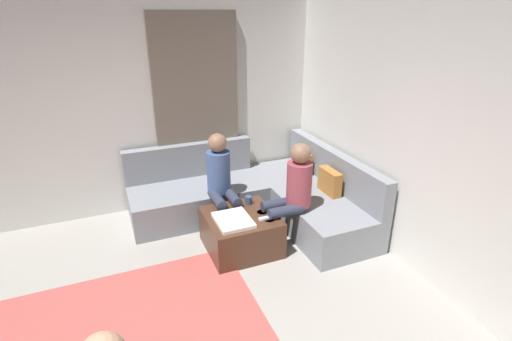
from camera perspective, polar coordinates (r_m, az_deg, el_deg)
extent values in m
cube|color=silver|center=(3.64, 30.28, 1.14)|extent=(6.00, 0.12, 2.70)
cube|color=silver|center=(5.07, -23.54, 7.79)|extent=(0.12, 6.00, 2.70)
cube|color=#726659|center=(5.13, -8.70, 8.43)|extent=(0.06, 1.10, 2.50)
cube|color=gray|center=(4.97, 7.64, -4.86)|extent=(2.10, 0.85, 0.42)
cube|color=gray|center=(4.97, 11.45, 0.37)|extent=(2.10, 0.14, 0.45)
cube|color=gray|center=(5.06, -8.64, -4.38)|extent=(0.85, 1.70, 0.42)
cube|color=gray|center=(5.21, -9.90, 1.55)|extent=(0.14, 1.70, 0.45)
cube|color=#B27233|center=(5.31, 6.80, 0.95)|extent=(0.36, 0.12, 0.36)
cube|color=#B27233|center=(4.76, 10.86, -1.96)|extent=(0.36, 0.12, 0.36)
cube|color=#4C2D1E|center=(4.34, -2.26, -9.10)|extent=(0.76, 0.76, 0.42)
cube|color=white|center=(4.11, -3.40, -7.38)|extent=(0.44, 0.36, 0.04)
cylinder|color=#334C72|center=(4.45, -1.12, -4.43)|extent=(0.08, 0.08, 0.10)
cube|color=white|center=(4.15, 1.44, -7.10)|extent=(0.05, 0.15, 0.02)
cylinder|color=#2D3347|center=(4.26, 1.90, -9.73)|extent=(0.12, 0.12, 0.42)
cylinder|color=#2D3347|center=(4.40, 0.93, -8.57)|extent=(0.12, 0.12, 0.42)
cylinder|color=#2D3347|center=(4.20, 4.45, -6.03)|extent=(0.12, 0.40, 0.12)
cylinder|color=#2D3347|center=(4.34, 3.38, -4.98)|extent=(0.12, 0.40, 0.12)
cylinder|color=#993F4C|center=(4.25, 6.42, -2.01)|extent=(0.28, 0.28, 0.50)
sphere|color=#8C664C|center=(4.11, 6.64, 2.55)|extent=(0.22, 0.22, 0.22)
cylinder|color=#2D3347|center=(4.48, -2.68, -8.00)|extent=(0.12, 0.12, 0.42)
cylinder|color=#2D3347|center=(4.43, -4.89, -8.44)|extent=(0.12, 0.12, 0.42)
cylinder|color=#2D3347|center=(4.51, -3.61, -3.85)|extent=(0.40, 0.12, 0.12)
cylinder|color=#2D3347|center=(4.47, -5.80, -4.23)|extent=(0.40, 0.12, 0.12)
cylinder|color=#3F598C|center=(4.56, -5.58, -0.18)|extent=(0.28, 0.28, 0.50)
sphere|color=#8C664C|center=(4.43, -5.76, 4.11)|extent=(0.22, 0.22, 0.22)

